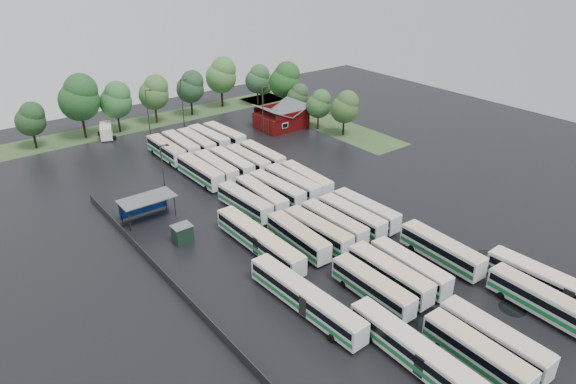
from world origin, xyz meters
TOP-DOWN VIEW (x-y plane):
  - ground at (0.00, 0.00)m, footprint 160.00×160.00m
  - brick_building at (24.00, 42.77)m, footprint 10.07×8.60m
  - wash_shed at (-17.20, 22.02)m, footprint 8.20×4.20m
  - utility_hut at (-16.20, 12.60)m, footprint 2.70×2.20m
  - grass_strip_north at (2.00, 64.80)m, footprint 80.00×10.00m
  - grass_strip_east at (34.00, 42.80)m, footprint 10.00×50.00m
  - west_fence at (-22.20, 8.00)m, footprint 0.10×50.00m
  - bus_r0c0 at (-4.27, -26.33)m, footprint 2.67×11.58m
  - bus_r0c1 at (-1.23, -26.26)m, footprint 2.62×11.89m
  - bus_r0c4 at (8.56, -25.68)m, footprint 2.82×11.66m
  - bus_r1c0 at (-4.57, -12.55)m, footprint 2.59×11.53m
  - bus_r1c1 at (-1.22, -12.13)m, footprint 2.69×12.02m
  - bus_r1c2 at (1.94, -12.64)m, footprint 2.86×11.55m
  - bus_r1c4 at (8.25, -12.63)m, footprint 3.08×12.19m
  - bus_r2c0 at (-4.48, 1.43)m, footprint 2.87×11.63m
  - bus_r2c1 at (-1.33, 1.00)m, footprint 2.97×11.86m
  - bus_r2c2 at (1.87, 1.19)m, footprint 2.63×11.69m
  - bus_r2c3 at (5.20, 0.97)m, footprint 2.76×11.76m
  - bus_r2c4 at (8.22, 1.11)m, footprint 2.85×11.77m
  - bus_r3c0 at (-4.49, 14.54)m, footprint 2.90×11.57m
  - bus_r3c1 at (-1.34, 14.62)m, footprint 2.94×11.91m
  - bus_r3c2 at (2.01, 14.97)m, footprint 3.07×11.83m
  - bus_r3c3 at (5.26, 15.13)m, footprint 2.81×12.13m
  - bus_r3c4 at (8.25, 15.05)m, footprint 2.89×11.75m
  - bus_r4c0 at (-4.36, 28.71)m, footprint 2.73×12.16m
  - bus_r4c1 at (-1.37, 28.59)m, footprint 2.74×11.99m
  - bus_r4c2 at (2.00, 28.53)m, footprint 2.60×11.67m
  - bus_r4c3 at (5.05, 28.06)m, footprint 2.56×11.50m
  - bus_r4c4 at (8.42, 28.11)m, footprint 2.49×11.57m
  - bus_r5c0 at (-4.44, 41.81)m, footprint 2.61×12.07m
  - bus_r5c1 at (-1.13, 42.22)m, footprint 2.80×11.97m
  - bus_r5c2 at (1.96, 41.67)m, footprint 2.69×11.95m
  - bus_r5c3 at (5.16, 42.30)m, footprint 3.11×11.99m
  - bus_r5c4 at (8.57, 41.80)m, footprint 3.11×12.09m
  - artic_bus_west_a at (-9.03, -23.14)m, footprint 2.80×17.27m
  - artic_bus_west_b at (-9.18, 3.97)m, footprint 2.55×17.38m
  - artic_bus_west_c at (-12.16, -9.43)m, footprint 3.15×17.27m
  - artic_bus_east at (12.09, -26.82)m, footprint 3.32×18.26m
  - minibus at (-9.27, 60.70)m, footprint 4.34×6.72m
  - tree_north_0 at (-22.72, 63.19)m, footprint 5.83×5.83m
  - tree_north_1 at (-12.75, 63.09)m, footprint 8.33×8.33m
  - tree_north_2 at (-5.57, 62.24)m, footprint 6.81×6.81m
  - tree_north_3 at (3.62, 63.14)m, footprint 6.73×6.73m
  - tree_north_4 at (12.85, 63.24)m, footprint 6.50×6.50m
  - tree_north_5 at (22.21, 64.61)m, footprint 7.55×7.55m
  - tree_north_6 at (30.43, 60.81)m, footprint 6.15×6.15m
  - tree_east_0 at (31.85, 30.55)m, footprint 5.93×5.93m
  - tree_east_1 at (30.22, 37.08)m, footprint 5.39×5.39m
  - tree_east_2 at (31.43, 46.02)m, footprint 4.99×4.98m
  - tree_east_3 at (32.02, 51.60)m, footprint 7.42×7.42m
  - tree_east_4 at (32.14, 60.77)m, footprint 4.85×4.85m
  - lamp_post_ne at (17.83, 40.89)m, footprint 1.64×0.32m
  - lamp_post_nw at (-12.92, 24.26)m, footprint 1.56×0.30m
  - lamp_post_back_w at (-2.05, 54.18)m, footprint 1.62×0.31m
  - lamp_post_back_e at (6.71, 55.70)m, footprint 1.69×0.33m
  - puddle_0 at (-2.46, -18.51)m, footprint 4.79×4.79m
  - puddle_1 at (6.93, -23.84)m, footprint 3.10×3.10m
  - puddle_2 at (-7.52, -0.31)m, footprint 6.26×6.26m
  - puddle_3 at (2.51, -2.22)m, footprint 5.17×5.17m
  - puddle_4 at (13.99, -16.00)m, footprint 3.91×3.91m

SIDE VIEW (x-z plane):
  - ground at x=0.00m, z-range 0.00..0.00m
  - puddle_0 at x=-2.46m, z-range 0.00..0.01m
  - puddle_1 at x=6.93m, z-range 0.00..0.01m
  - puddle_2 at x=-7.52m, z-range 0.00..0.01m
  - puddle_3 at x=2.51m, z-range 0.00..0.01m
  - puddle_4 at x=13.99m, z-range 0.00..0.01m
  - grass_strip_north at x=2.00m, z-range 0.00..0.01m
  - grass_strip_east at x=34.00m, z-range 0.00..0.01m
  - west_fence at x=-22.20m, z-range 0.00..1.20m
  - utility_hut at x=-16.20m, z-range 0.01..2.63m
  - minibus at x=-9.27m, z-range 0.15..2.90m
  - bus_r1c2 at x=1.94m, z-range 0.16..3.35m
  - bus_r4c3 at x=5.05m, z-range 0.16..3.35m
  - bus_r3c0 at x=-4.49m, z-range 0.16..3.36m
  - bus_r1c0 at x=-4.57m, z-range 0.16..3.36m
  - bus_r0c0 at x=-4.27m, z-range 0.16..3.37m
  - artic_bus_west_c at x=-12.16m, z-range 0.17..3.36m
  - bus_r2c0 at x=-4.48m, z-range 0.16..3.38m
  - bus_r4c4 at x=8.42m, z-range 0.16..3.38m
  - artic_bus_west_a at x=-9.03m, z-range 0.17..3.37m
  - bus_r0c4 at x=8.56m, z-range 0.16..3.39m
  - bus_r4c2 at x=2.00m, z-range 0.16..3.40m
  - bus_r2c2 at x=1.87m, z-range 0.16..3.41m
  - bus_r3c4 at x=8.25m, z-range 0.16..3.41m
  - artic_bus_west_b at x=-9.18m, z-range 0.18..3.40m
  - bus_r2c3 at x=5.20m, z-range 0.16..3.42m
  - bus_r2c4 at x=8.22m, z-range 0.16..3.42m
  - bus_r3c2 at x=2.01m, z-range 0.16..3.43m
  - bus_r2c1 at x=-1.33m, z-range 0.16..3.44m
  - bus_r3c1 at x=-1.34m, z-range 0.16..3.46m
  - bus_r0c1 at x=-1.23m, z-range 0.17..3.47m
  - bus_r5c3 at x=5.16m, z-range 0.17..3.47m
  - bus_r5c1 at x=-1.13m, z-range 0.17..3.48m
  - bus_r5c2 at x=1.96m, z-range 0.17..3.48m
  - bus_r4c1 at x=-1.37m, z-range 0.17..3.49m
  - bus_r5c4 at x=8.57m, z-range 0.17..3.50m
  - bus_r1c1 at x=-1.22m, z-range 0.17..3.50m
  - bus_r5c0 at x=-4.44m, z-range 0.17..3.53m
  - bus_r3c3 at x=5.26m, z-range 0.17..3.53m
  - bus_r1c4 at x=8.25m, z-range 0.17..3.53m
  - bus_r4c0 at x=-4.36m, z-range 0.17..3.55m
  - brick_building at x=24.00m, z-range -0.83..4.56m
  - artic_bus_east at x=12.09m, z-range 0.18..3.56m
  - wash_shed at x=-17.20m, z-range 1.20..4.78m
  - tree_east_4 at x=32.14m, z-range 1.15..9.17m
  - tree_east_2 at x=31.43m, z-range 1.18..9.43m
  - tree_east_1 at x=30.22m, z-range 1.28..10.21m
  - lamp_post_nw at x=-12.92m, z-range 0.82..10.96m
  - lamp_post_back_w at x=-2.05m, z-range 0.85..11.34m
  - lamp_post_ne at x=17.83m, z-range 0.86..11.53m
  - tree_north_0 at x=-22.72m, z-range 1.38..11.03m
  - tree_east_0 at x=31.85m, z-range 1.41..11.23m
  - lamp_post_back_e at x=6.71m, z-range 0.89..11.87m
  - tree_north_6 at x=30.43m, z-range 1.46..11.64m
  - tree_north_4 at x=12.85m, z-range 1.54..12.31m
  - tree_north_3 at x=3.62m, z-range 1.60..12.74m
  - tree_north_2 at x=-5.57m, z-range 1.62..12.90m
  - tree_east_3 at x=32.02m, z-range 1.76..14.06m
  - tree_north_5 at x=22.21m, z-range 1.79..14.30m
  - tree_north_1 at x=-12.75m, z-range 1.98..15.78m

